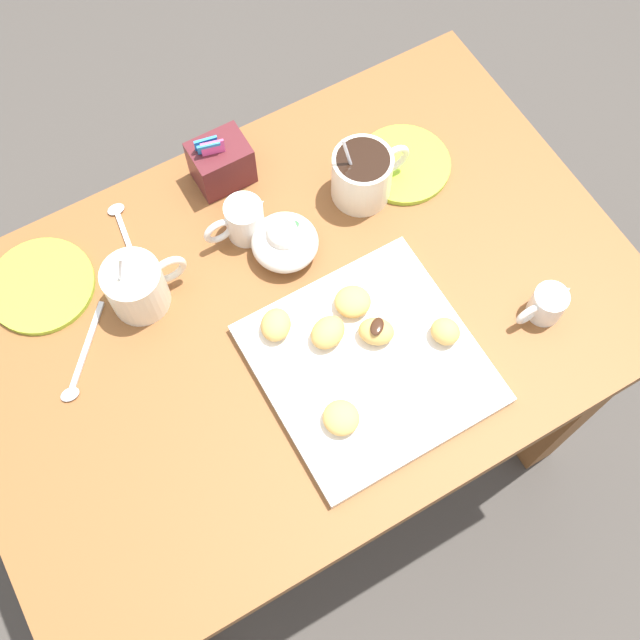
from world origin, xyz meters
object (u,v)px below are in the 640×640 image
(sugar_caddy, at_px, (221,163))
(chocolate_sauce_pitcher, at_px, (547,304))
(coffee_mug_cream_left, at_px, (137,286))
(saucer_lime_left, at_px, (41,286))
(beignet_1, at_px, (328,332))
(beignet_0, at_px, (353,302))
(beignet_2, at_px, (376,331))
(saucer_lime_right, at_px, (404,164))
(pastry_plate_square, at_px, (369,364))
(beignet_3, at_px, (341,418))
(beignet_5, at_px, (445,331))
(dining_table, at_px, (298,348))
(ice_cream_bowl, at_px, (285,241))
(cream_pitcher_white, at_px, (241,221))
(coffee_mug_cream_right, at_px, (363,174))
(beignet_4, at_px, (276,325))

(sugar_caddy, xyz_separation_m, chocolate_sauce_pitcher, (0.31, -0.46, -0.01))
(coffee_mug_cream_left, xyz_separation_m, saucer_lime_left, (-0.13, 0.10, -0.04))
(chocolate_sauce_pitcher, distance_m, beignet_1, 0.33)
(beignet_0, relative_size, beignet_2, 1.04)
(sugar_caddy, relative_size, beignet_0, 1.94)
(beignet_2, bearing_deg, saucer_lime_right, 49.92)
(pastry_plate_square, relative_size, beignet_2, 5.81)
(beignet_3, xyz_separation_m, beignet_5, (0.20, 0.04, 0.00))
(chocolate_sauce_pitcher, distance_m, saucer_lime_right, 0.33)
(dining_table, bearing_deg, coffee_mug_cream_left, 145.42)
(ice_cream_bowl, height_order, beignet_1, ice_cream_bowl)
(sugar_caddy, bearing_deg, saucer_lime_right, -25.63)
(dining_table, xyz_separation_m, cream_pitcher_white, (-0.01, 0.16, 0.19))
(coffee_mug_cream_right, bearing_deg, saucer_lime_left, 169.37)
(beignet_0, xyz_separation_m, beignet_2, (0.00, -0.06, 0.00))
(dining_table, height_order, beignet_2, beignet_2)
(sugar_caddy, relative_size, ice_cream_bowl, 1.02)
(saucer_lime_left, height_order, beignet_5, beignet_5)
(pastry_plate_square, xyz_separation_m, beignet_2, (0.03, 0.03, 0.02))
(sugar_caddy, xyz_separation_m, beignet_1, (0.00, -0.34, -0.01))
(ice_cream_bowl, relative_size, beignet_1, 1.86)
(ice_cream_bowl, relative_size, saucer_lime_right, 0.68)
(coffee_mug_cream_left, bearing_deg, chocolate_sauce_pitcher, -31.91)
(ice_cream_bowl, bearing_deg, coffee_mug_cream_right, 12.28)
(saucer_lime_right, height_order, beignet_5, beignet_5)
(saucer_lime_left, bearing_deg, dining_table, -35.74)
(dining_table, distance_m, beignet_0, 0.20)
(ice_cream_bowl, bearing_deg, beignet_0, -74.70)
(sugar_caddy, bearing_deg, beignet_4, -101.30)
(dining_table, relative_size, chocolate_sauce_pitcher, 11.17)
(beignet_2, bearing_deg, sugar_caddy, 99.85)
(ice_cream_bowl, bearing_deg, beignet_2, -77.78)
(dining_table, xyz_separation_m, beignet_5, (0.17, -0.15, 0.18))
(chocolate_sauce_pitcher, relative_size, saucer_lime_left, 0.57)
(coffee_mug_cream_right, xyz_separation_m, beignet_3, (-0.23, -0.32, -0.02))
(ice_cream_bowl, bearing_deg, beignet_3, -103.29)
(chocolate_sauce_pitcher, distance_m, beignet_3, 0.35)
(ice_cream_bowl, xyz_separation_m, saucer_lime_left, (-0.35, 0.13, -0.03))
(beignet_5, bearing_deg, ice_cream_bowl, 117.65)
(pastry_plate_square, distance_m, beignet_4, 0.15)
(beignet_0, bearing_deg, ice_cream_bowl, 105.30)
(chocolate_sauce_pitcher, xyz_separation_m, saucer_lime_left, (-0.64, 0.42, -0.03))
(chocolate_sauce_pitcher, bearing_deg, beignet_5, 166.54)
(pastry_plate_square, distance_m, cream_pitcher_white, 0.30)
(sugar_caddy, bearing_deg, ice_cream_bowl, -82.93)
(beignet_3, bearing_deg, chocolate_sauce_pitcher, -0.22)
(coffee_mug_cream_left, xyz_separation_m, beignet_2, (0.27, -0.23, -0.01))
(cream_pitcher_white, relative_size, beignet_0, 1.92)
(beignet_1, relative_size, beignet_5, 1.27)
(coffee_mug_cream_right, distance_m, beignet_5, 0.28)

